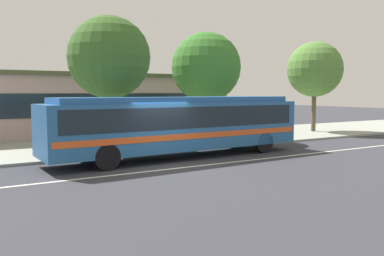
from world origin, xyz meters
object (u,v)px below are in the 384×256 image
object	(u,v)px
bus_stop_sign	(217,117)
street_tree_far_end	(315,69)
transit_bus	(180,122)
street_tree_near_stop	(109,58)
street_tree_mid_block	(206,67)
pedestrian_waiting_near_sign	(64,134)

from	to	relation	value
bus_stop_sign	street_tree_far_end	size ratio (longest dim) A/B	0.37
transit_bus	street_tree_near_stop	xyz separation A→B (m)	(-1.98, 3.44, 2.99)
transit_bus	bus_stop_sign	xyz separation A→B (m)	(3.26, 1.89, 0.05)
transit_bus	street_tree_far_end	size ratio (longest dim) A/B	1.90
street_tree_mid_block	transit_bus	bearing A→B (deg)	-133.21
pedestrian_waiting_near_sign	street_tree_mid_block	world-z (taller)	street_tree_mid_block
transit_bus	pedestrian_waiting_near_sign	distance (m)	5.09
bus_stop_sign	pedestrian_waiting_near_sign	bearing A→B (deg)	175.79
street_tree_mid_block	street_tree_far_end	size ratio (longest dim) A/B	1.00
street_tree_near_stop	transit_bus	bearing A→B (deg)	-60.13
transit_bus	street_tree_far_end	bearing A→B (deg)	18.86
transit_bus	street_tree_near_stop	bearing A→B (deg)	119.87
transit_bus	street_tree_mid_block	size ratio (longest dim) A/B	1.90
bus_stop_sign	street_tree_near_stop	world-z (taller)	street_tree_near_stop
bus_stop_sign	street_tree_near_stop	distance (m)	6.20
transit_bus	pedestrian_waiting_near_sign	bearing A→B (deg)	151.00
pedestrian_waiting_near_sign	street_tree_mid_block	size ratio (longest dim) A/B	0.26
street_tree_near_stop	bus_stop_sign	bearing A→B (deg)	-16.52
pedestrian_waiting_near_sign	street_tree_mid_block	xyz separation A→B (m)	(8.82, 2.22, 3.30)
transit_bus	street_tree_mid_block	bearing A→B (deg)	46.79
transit_bus	pedestrian_waiting_near_sign	xyz separation A→B (m)	(-4.43, 2.46, -0.51)
street_tree_mid_block	street_tree_far_end	distance (m)	9.05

